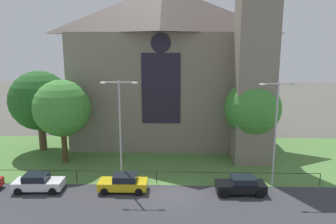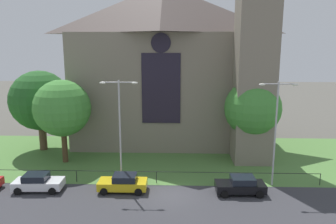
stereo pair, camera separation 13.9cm
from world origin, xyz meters
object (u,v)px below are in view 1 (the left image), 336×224
object	(u,v)px
tree_left_near	(62,108)
streetlamp_far	(276,122)
parked_car_white	(38,183)
streetlamp_near	(120,120)
parked_car_yellow	(124,183)
parked_car_black	(241,185)
church_building	(169,63)
tree_left_far	(40,101)
tree_right_near	(252,109)

from	to	relation	value
tree_left_near	streetlamp_far	bearing A→B (deg)	-14.54
parked_car_white	streetlamp_near	bearing A→B (deg)	12.18
parked_car_yellow	parked_car_black	world-z (taller)	same
church_building	streetlamp_far	bearing A→B (deg)	-55.13
parked_car_yellow	church_building	bearing A→B (deg)	-103.15
tree_left_far	streetlamp_near	xyz separation A→B (m)	(11.27, -9.64, -0.11)
streetlamp_far	tree_left_far	bearing A→B (deg)	158.99
tree_right_near	streetlamp_near	world-z (taller)	streetlamp_near
tree_right_near	streetlamp_far	distance (m)	6.56
church_building	parked_car_black	distance (m)	19.68
tree_right_near	streetlamp_near	bearing A→B (deg)	-153.68
parked_car_white	parked_car_black	distance (m)	17.66
tree_left_far	streetlamp_near	bearing A→B (deg)	-40.53
tree_right_near	tree_left_far	world-z (taller)	tree_left_far
parked_car_black	tree_right_near	bearing A→B (deg)	-108.98
parked_car_yellow	parked_car_white	bearing A→B (deg)	0.62
parked_car_white	streetlamp_far	bearing A→B (deg)	2.74
parked_car_yellow	parked_car_black	distance (m)	10.18
tree_left_near	tree_left_far	world-z (taller)	tree_left_far
parked_car_black	streetlamp_near	bearing A→B (deg)	-11.54
church_building	streetlamp_near	distance (m)	15.26
tree_right_near	tree_left_far	size ratio (longest dim) A/B	0.92
streetlamp_far	tree_right_near	bearing A→B (deg)	95.38
tree_left_far	streetlamp_near	world-z (taller)	tree_left_far
streetlamp_near	streetlamp_far	distance (m)	13.82
church_building	tree_right_near	xyz separation A→B (m)	(9.19, -7.54, -4.42)
tree_right_near	parked_car_black	world-z (taller)	tree_right_near
tree_right_near	parked_car_white	distance (m)	22.48
tree_right_near	tree_left_near	xyz separation A→B (m)	(-20.33, -1.10, 0.13)
tree_right_near	streetlamp_near	distance (m)	14.73
tree_left_far	parked_car_black	bearing A→B (deg)	-27.62
church_building	parked_car_white	size ratio (longest dim) A/B	6.09
tree_left_near	parked_car_black	distance (m)	19.87
tree_left_near	parked_car_yellow	distance (m)	11.62
church_building	tree_left_far	world-z (taller)	church_building
streetlamp_near	streetlamp_far	bearing A→B (deg)	0.00
tree_right_near	tree_left_near	world-z (taller)	tree_left_near
tree_left_near	streetlamp_near	world-z (taller)	streetlamp_near
tree_right_near	parked_car_black	xyz separation A→B (m)	(-2.58, -8.35, -5.10)
church_building	streetlamp_far	distance (m)	17.70
tree_left_near	parked_car_white	xyz separation A→B (m)	(0.09, -7.24, -5.23)
streetlamp_near	parked_car_yellow	xyz separation A→B (m)	(0.45, -1.67, -5.22)
church_building	streetlamp_near	size ratio (longest dim) A/B	2.72
tree_left_far	streetlamp_near	size ratio (longest dim) A/B	1.01
streetlamp_near	tree_left_near	bearing A→B (deg)	142.67
streetlamp_near	parked_car_yellow	distance (m)	5.50
parked_car_yellow	parked_car_black	bearing A→B (deg)	178.74
tree_left_far	parked_car_black	distance (m)	25.28
tree_left_near	parked_car_yellow	xyz separation A→B (m)	(7.57, -7.10, -5.23)
tree_left_far	streetlamp_far	xyz separation A→B (m)	(25.09, -9.64, -0.16)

